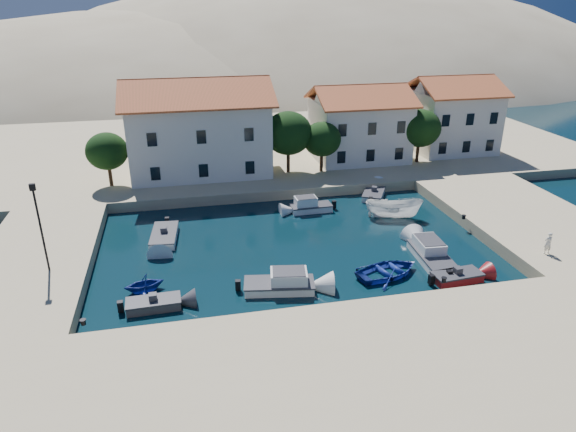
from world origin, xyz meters
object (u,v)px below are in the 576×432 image
object	(u,v)px
building_left	(199,125)
lamppost	(39,219)
rowboat_south	(388,275)
pedestrian	(548,243)
cabin_cruiser_east	(432,255)
building_mid	(359,122)
boat_east	(393,218)
cabin_cruiser_south	(279,284)
building_right	(452,113)

from	to	relation	value
building_left	lamppost	size ratio (longest dim) A/B	2.36
rowboat_south	pedestrian	world-z (taller)	pedestrian
cabin_cruiser_east	rowboat_south	bearing A→B (deg)	112.54
building_left	pedestrian	size ratio (longest dim) A/B	8.81
building_mid	cabin_cruiser_east	size ratio (longest dim) A/B	2.00
building_mid	rowboat_south	bearing A→B (deg)	-104.51
building_left	rowboat_south	xyz separation A→B (m)	(11.55, -23.93, -5.94)
building_mid	boat_east	world-z (taller)	building_mid
building_mid	cabin_cruiser_south	world-z (taller)	building_mid
lamppost	boat_east	xyz separation A→B (m)	(27.49, 5.67, -4.75)
cabin_cruiser_east	building_left	bearing A→B (deg)	38.63
building_right	pedestrian	size ratio (longest dim) A/B	5.66
building_right	lamppost	size ratio (longest dim) A/B	1.52
pedestrian	rowboat_south	bearing A→B (deg)	-5.67
building_mid	boat_east	xyz separation A→B (m)	(-2.01, -15.33, -5.22)
lamppost	rowboat_south	xyz separation A→B (m)	(23.05, -3.93, -4.75)
building_mid	cabin_cruiser_east	xyz separation A→B (m)	(-2.44, -23.59, -4.75)
lamppost	cabin_cruiser_south	bearing A→B (deg)	-15.76
rowboat_south	lamppost	bearing A→B (deg)	65.46
pedestrian	building_left	bearing A→B (deg)	-47.33
building_right	boat_east	size ratio (longest dim) A/B	1.89
building_right	cabin_cruiser_south	xyz separation A→B (m)	(-26.38, -26.27, -5.00)
boat_east	lamppost	bearing A→B (deg)	118.76
cabin_cruiser_south	cabin_cruiser_east	distance (m)	12.05
building_mid	building_right	xyz separation A→B (m)	(12.00, 1.00, 0.25)
lamppost	building_left	bearing A→B (deg)	60.10
lamppost	cabin_cruiser_east	world-z (taller)	lamppost
building_right	lamppost	bearing A→B (deg)	-152.07
building_right	pedestrian	world-z (taller)	building_right
building_right	pedestrian	xyz separation A→B (m)	(-6.78, -27.05, -3.64)
cabin_cruiser_south	pedestrian	xyz separation A→B (m)	(19.60, -0.78, 1.36)
lamppost	cabin_cruiser_east	bearing A→B (deg)	-5.46
cabin_cruiser_east	boat_east	distance (m)	8.28
lamppost	pedestrian	xyz separation A→B (m)	(34.72, -5.05, -2.92)
building_right	rowboat_south	size ratio (longest dim) A/B	1.96
building_left	cabin_cruiser_south	bearing A→B (deg)	-81.51
building_right	cabin_cruiser_east	distance (m)	28.95
lamppost	cabin_cruiser_east	xyz separation A→B (m)	(27.06, -2.59, -4.28)
building_left	cabin_cruiser_east	world-z (taller)	building_left
cabin_cruiser_south	building_left	bearing A→B (deg)	108.12
rowboat_south	building_mid	bearing A→B (deg)	-29.38
building_mid	cabin_cruiser_south	xyz separation A→B (m)	(-14.38, -25.27, -4.75)
boat_east	building_right	bearing A→B (deg)	-23.49
cabin_cruiser_south	cabin_cruiser_east	xyz separation A→B (m)	(11.93, 1.68, 0.00)
building_left	building_mid	bearing A→B (deg)	3.18
cabin_cruiser_east	cabin_cruiser_south	bearing A→B (deg)	102.09
building_left	pedestrian	bearing A→B (deg)	-47.17
lamppost	pedestrian	world-z (taller)	lamppost
cabin_cruiser_south	pedestrian	size ratio (longest dim) A/B	2.97
building_left	boat_east	size ratio (longest dim) A/B	2.93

